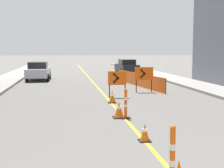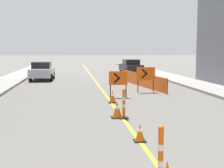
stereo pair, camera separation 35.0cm
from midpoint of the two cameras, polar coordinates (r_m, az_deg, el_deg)
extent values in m
cube|color=gold|center=(27.55, -2.90, 0.79)|extent=(0.12, 56.55, 0.01)
cube|color=gray|center=(27.93, -17.75, 0.74)|extent=(2.45, 56.55, 0.17)
cube|color=gray|center=(28.98, 11.41, 1.11)|extent=(2.45, 56.55, 0.17)
cube|color=black|center=(9.21, 6.23, -10.30)|extent=(0.34, 0.34, 0.03)
cone|color=orange|center=(9.14, 6.25, -8.76)|extent=(0.27, 0.27, 0.48)
cylinder|color=white|center=(9.12, 6.25, -8.41)|extent=(0.14, 0.14, 0.08)
cube|color=black|center=(12.20, 1.78, -6.13)|extent=(0.47, 0.47, 0.03)
cone|color=orange|center=(12.14, 1.78, -4.67)|extent=(0.38, 0.38, 0.60)
cylinder|color=white|center=(12.12, 1.78, -4.33)|extent=(0.20, 0.20, 0.10)
cube|color=black|center=(15.57, 0.73, -3.41)|extent=(0.41, 0.41, 0.03)
cone|color=orange|center=(15.52, 0.73, -2.27)|extent=(0.33, 0.33, 0.60)
cylinder|color=white|center=(15.51, 0.73, -2.01)|extent=(0.17, 0.17, 0.10)
cylinder|color=#EF560C|center=(5.98, 10.58, -13.61)|extent=(0.10, 0.10, 1.15)
cylinder|color=white|center=(6.00, 10.57, -14.13)|extent=(0.11, 0.11, 0.12)
cylinder|color=white|center=(5.90, 10.63, -11.30)|extent=(0.11, 0.11, 0.12)
sphere|color=#EF560C|center=(5.81, 10.71, -7.98)|extent=(0.11, 0.11, 0.11)
cube|color=black|center=(12.09, 3.00, -6.23)|extent=(0.36, 0.36, 0.04)
cylinder|color=#EF560C|center=(11.99, 3.01, -3.74)|extent=(0.11, 0.11, 1.03)
cylinder|color=white|center=(12.00, 3.01, -3.99)|extent=(0.13, 0.13, 0.10)
cylinder|color=white|center=(11.95, 3.02, -2.68)|extent=(0.13, 0.13, 0.10)
sphere|color=#EF560C|center=(11.91, 3.03, -1.15)|extent=(0.12, 0.12, 0.12)
cube|color=#EF560C|center=(17.17, 1.74, 1.08)|extent=(1.03, 0.10, 0.76)
cube|color=black|center=(17.11, 1.51, 1.42)|extent=(0.36, 0.03, 0.36)
cube|color=black|center=(17.13, 1.51, 0.71)|extent=(0.36, 0.03, 0.36)
cylinder|color=black|center=(17.19, 0.29, -1.36)|extent=(0.06, 0.06, 0.70)
cylinder|color=black|center=(17.33, 3.16, -1.30)|extent=(0.06, 0.06, 0.70)
cube|color=#EF560C|center=(19.39, 6.72, 1.90)|extent=(1.15, 0.13, 0.80)
cube|color=black|center=(19.32, 6.50, 2.22)|extent=(0.38, 0.04, 0.37)
cube|color=black|center=(19.34, 6.49, 1.55)|extent=(0.38, 0.04, 0.37)
cylinder|color=black|center=(19.35, 5.29, -0.43)|extent=(0.06, 0.06, 0.77)
cylinder|color=black|center=(19.59, 8.07, -0.38)|extent=(0.06, 0.06, 0.77)
cube|color=#EF560C|center=(22.70, 5.73, 0.79)|extent=(1.33, 8.65, 0.95)
cylinder|color=#262626|center=(18.72, 10.63, -0.45)|extent=(0.05, 0.05, 0.95)
cylinder|color=#262626|center=(26.80, 2.30, 1.65)|extent=(0.05, 0.05, 0.95)
cube|color=#B7B7BC|center=(27.94, -12.28, 2.13)|extent=(1.94, 4.36, 0.72)
cube|color=black|center=(27.68, -12.35, 3.40)|extent=(1.59, 1.99, 0.55)
cylinder|color=black|center=(29.37, -13.70, 1.58)|extent=(0.24, 0.65, 0.64)
cylinder|color=black|center=(29.23, -10.36, 1.64)|extent=(0.24, 0.65, 0.64)
cylinder|color=black|center=(26.73, -14.33, 1.12)|extent=(0.24, 0.65, 0.64)
cylinder|color=black|center=(26.58, -10.67, 1.18)|extent=(0.24, 0.65, 0.64)
cube|color=black|center=(34.39, 3.73, 3.01)|extent=(2.03, 4.39, 0.72)
cube|color=black|center=(34.14, 3.80, 4.05)|extent=(1.63, 2.02, 0.55)
cylinder|color=black|center=(35.57, 1.96, 2.55)|extent=(0.25, 0.65, 0.64)
cylinder|color=black|center=(35.88, 4.66, 2.56)|extent=(0.25, 0.65, 0.64)
cylinder|color=black|center=(32.94, 2.70, 2.25)|extent=(0.25, 0.65, 0.64)
cylinder|color=black|center=(33.28, 5.61, 2.26)|extent=(0.25, 0.65, 0.64)
camera|label=1|loc=(0.17, -89.33, 0.07)|focal=50.00mm
camera|label=2|loc=(0.17, 90.67, -0.07)|focal=50.00mm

